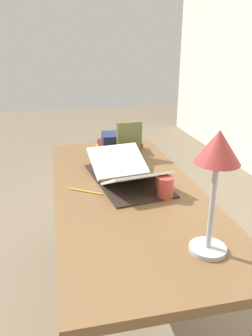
# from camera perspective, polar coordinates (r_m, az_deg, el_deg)

# --- Properties ---
(ground_plane) EXTENTS (12.00, 12.00, 0.00)m
(ground_plane) POSITION_cam_1_polar(r_m,az_deg,el_deg) (1.98, 0.10, -23.51)
(ground_plane) COLOR #70604C
(reading_desk) EXTENTS (1.55, 0.67, 0.75)m
(reading_desk) POSITION_cam_1_polar(r_m,az_deg,el_deg) (1.60, 0.11, -6.71)
(reading_desk) COLOR brown
(reading_desk) RESTS_ON ground_plane
(open_book) EXTENTS (0.58, 0.37, 0.12)m
(open_book) POSITION_cam_1_polar(r_m,az_deg,el_deg) (1.62, 0.17, -1.02)
(open_book) COLOR black
(open_book) RESTS_ON reading_desk
(book_stack_tall) EXTENTS (0.24, 0.29, 0.11)m
(book_stack_tall) POSITION_cam_1_polar(r_m,az_deg,el_deg) (2.07, -1.16, 4.40)
(book_stack_tall) COLOR #BC8933
(book_stack_tall) RESTS_ON reading_desk
(book_standing_upright) EXTENTS (0.04, 0.15, 0.22)m
(book_standing_upright) POSITION_cam_1_polar(r_m,az_deg,el_deg) (1.92, 0.57, 4.86)
(book_standing_upright) COLOR brown
(book_standing_upright) RESTS_ON reading_desk
(reading_lamp) EXTENTS (0.14, 0.14, 0.41)m
(reading_lamp) POSITION_cam_1_polar(r_m,az_deg,el_deg) (1.01, 15.54, 1.12)
(reading_lamp) COLOR #ADADB2
(reading_lamp) RESTS_ON reading_desk
(coffee_mug) EXTENTS (0.10, 0.07, 0.10)m
(coffee_mug) POSITION_cam_1_polar(r_m,az_deg,el_deg) (1.45, 6.81, -3.36)
(coffee_mug) COLOR #B74238
(coffee_mug) RESTS_ON reading_desk
(pencil) EXTENTS (0.10, 0.15, 0.01)m
(pencil) POSITION_cam_1_polar(r_m,az_deg,el_deg) (1.52, -7.02, -4.06)
(pencil) COLOR gold
(pencil) RESTS_ON reading_desk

